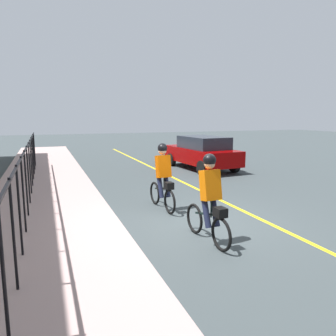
# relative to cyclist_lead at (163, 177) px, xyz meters

# --- Properties ---
(ground_plane) EXTENTS (80.00, 80.00, 0.00)m
(ground_plane) POSITION_rel_cyclist_lead_xyz_m (-1.38, -0.38, -0.91)
(ground_plane) COLOR #373F41
(lane_line_centre) EXTENTS (36.00, 0.12, 0.01)m
(lane_line_centre) POSITION_rel_cyclist_lead_xyz_m (-1.38, -1.98, -0.91)
(lane_line_centre) COLOR yellow
(lane_line_centre) RESTS_ON ground
(sidewalk) EXTENTS (40.00, 3.20, 0.15)m
(sidewalk) POSITION_rel_cyclist_lead_xyz_m (-1.38, 3.02, -0.84)
(sidewalk) COLOR #A98C89
(sidewalk) RESTS_ON ground
(iron_fence) EXTENTS (18.25, 0.04, 1.60)m
(iron_fence) POSITION_rel_cyclist_lead_xyz_m (-0.38, 3.42, 0.35)
(iron_fence) COLOR black
(iron_fence) RESTS_ON sidewalk
(cyclist_lead) EXTENTS (1.71, 0.38, 1.83)m
(cyclist_lead) POSITION_rel_cyclist_lead_xyz_m (0.00, 0.00, 0.00)
(cyclist_lead) COLOR black
(cyclist_lead) RESTS_ON ground
(cyclist_follow) EXTENTS (1.71, 0.38, 1.83)m
(cyclist_follow) POSITION_rel_cyclist_lead_xyz_m (-2.54, -0.06, 0.00)
(cyclist_follow) COLOR black
(cyclist_follow) RESTS_ON ground
(patrol_sedan) EXTENTS (4.54, 2.22, 1.58)m
(patrol_sedan) POSITION_rel_cyclist_lead_xyz_m (5.73, -4.06, -0.09)
(patrol_sedan) COLOR #820000
(patrol_sedan) RESTS_ON ground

